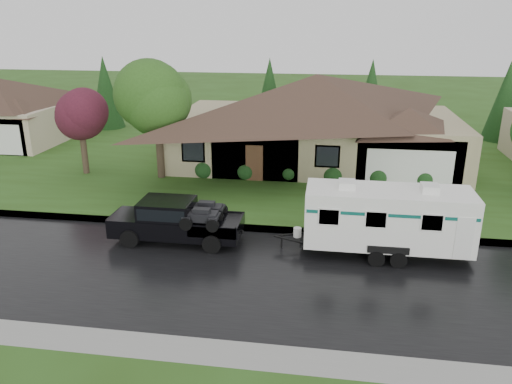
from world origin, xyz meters
TOP-DOWN VIEW (x-y plane):
  - ground at (0.00, 0.00)m, footprint 140.00×140.00m
  - road at (0.00, -2.00)m, footprint 140.00×8.00m
  - curb at (0.00, 2.25)m, footprint 140.00×0.50m
  - lawn at (0.00, 15.00)m, footprint 140.00×26.00m
  - house_main at (2.29, 13.84)m, footprint 19.44×10.80m
  - tree_left_green at (-6.80, 8.87)m, footprint 4.03×4.03m
  - tree_red at (-11.59, 8.96)m, footprint 3.02×3.02m
  - shrub_row at (2.00, 9.30)m, footprint 13.60×1.00m
  - pickup_truck at (-3.41, 0.59)m, footprint 5.52×2.10m
  - travel_trailer at (5.40, 0.59)m, footprint 6.81×2.39m

SIDE VIEW (x-z plane):
  - ground at x=0.00m, z-range 0.00..0.00m
  - road at x=0.00m, z-range 0.00..0.01m
  - curb at x=0.00m, z-range 0.00..0.15m
  - lawn at x=0.00m, z-range 0.00..0.15m
  - shrub_row at x=2.00m, z-range 0.15..1.15m
  - pickup_truck at x=-3.41m, z-range 0.07..1.91m
  - travel_trailer at x=5.40m, z-range 0.09..3.15m
  - house_main at x=2.29m, z-range 0.14..7.04m
  - tree_red at x=-11.59m, z-range 1.12..6.12m
  - tree_left_green at x=-6.80m, z-range 1.44..8.11m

